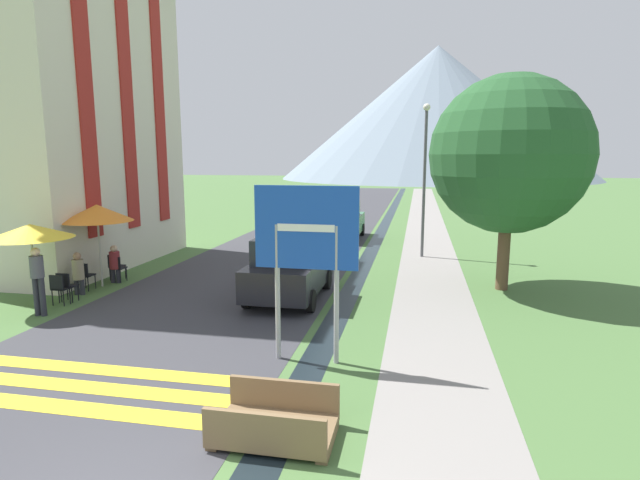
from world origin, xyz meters
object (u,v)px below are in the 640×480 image
parked_car_far (343,220)px  cafe_chair_middle (84,274)px  person_seated_far (78,271)px  cafe_umbrella_front_yellow (30,231)px  cafe_chair_near_left (59,287)px  cafe_chair_far_right (116,265)px  footbridge (275,423)px  parked_car_near (289,267)px  streetlamp (425,169)px  cafe_chair_far_left (117,267)px  hotel_building (65,93)px  person_standing_terrace (38,276)px  road_sign (306,245)px  tree_by_path (510,155)px  person_seated_near (115,262)px  cafe_umbrella_middle_orange (97,213)px  cafe_chair_near_right (66,285)px

parked_car_far → cafe_chair_middle: size_ratio=4.49×
cafe_chair_middle → person_seated_far: size_ratio=0.68×
cafe_umbrella_front_yellow → cafe_chair_near_left: bearing=44.5°
cafe_chair_far_right → cafe_umbrella_front_yellow: 3.55m
footbridge → cafe_chair_near_left: 9.12m
parked_car_near → streetlamp: 8.21m
cafe_chair_middle → cafe_umbrella_front_yellow: (-0.07, -1.86, 1.56)m
streetlamp → cafe_chair_far_left: bearing=-147.4°
cafe_chair_near_left → cafe_umbrella_front_yellow: size_ratio=0.38×
hotel_building → cafe_chair_near_left: 8.09m
person_seated_far → person_standing_terrace: bearing=-80.5°
road_sign → tree_by_path: bearing=54.2°
person_seated_near → streetlamp: (9.61, 6.20, 2.82)m
cafe_chair_near_left → person_seated_near: person_seated_near is taller
footbridge → streetlamp: size_ratio=0.28×
cafe_umbrella_front_yellow → person_seated_far: cafe_umbrella_front_yellow is taller
road_sign → parked_car_far: bearing=95.9°
cafe_chair_middle → cafe_umbrella_middle_orange: bearing=42.3°
cafe_chair_near_left → person_standing_terrace: 1.04m
parked_car_near → cafe_chair_near_right: 6.14m
parked_car_near → person_standing_terrace: size_ratio=2.18×
cafe_chair_near_right → person_standing_terrace: 1.24m
hotel_building → parked_car_far: hotel_building is taller
person_standing_terrace → footbridge: bearing=-29.8°
person_seated_far → parked_car_far: bearing=62.2°
footbridge → cafe_umbrella_front_yellow: cafe_umbrella_front_yellow is taller
road_sign → person_standing_terrace: 7.49m
hotel_building → cafe_chair_far_right: size_ratio=13.63×
road_sign → tree_by_path: 8.08m
road_sign → person_seated_near: 8.95m
parked_car_far → tree_by_path: bearing=-53.8°
road_sign → cafe_chair_near_left: 7.95m
footbridge → parked_car_near: size_ratio=0.45×
cafe_umbrella_front_yellow → cafe_chair_far_left: bearing=81.4°
road_sign → parked_car_near: (-1.44, 4.20, -1.42)m
footbridge → cafe_chair_near_left: (-7.53, 5.13, 0.29)m
cafe_chair_near_left → person_standing_terrace: person_standing_terrace is taller
parked_car_far → streetlamp: bearing=-44.8°
person_seated_near → tree_by_path: tree_by_path is taller
person_seated_far → cafe_chair_far_right: bearing=89.0°
hotel_building → cafe_chair_middle: hotel_building is taller
parked_car_near → cafe_chair_near_right: size_ratio=4.49×
cafe_chair_middle → hotel_building: bearing=100.9°
parked_car_far → cafe_chair_near_left: 13.77m
hotel_building → cafe_chair_middle: (2.74, -3.36, -5.72)m
parked_car_near → cafe_chair_far_left: 5.94m
person_standing_terrace → streetlamp: bearing=45.3°
cafe_chair_near_right → person_seated_near: person_seated_near is taller
cafe_chair_near_right → cafe_chair_far_left: bearing=96.2°
cafe_umbrella_middle_orange → hotel_building: bearing=136.2°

